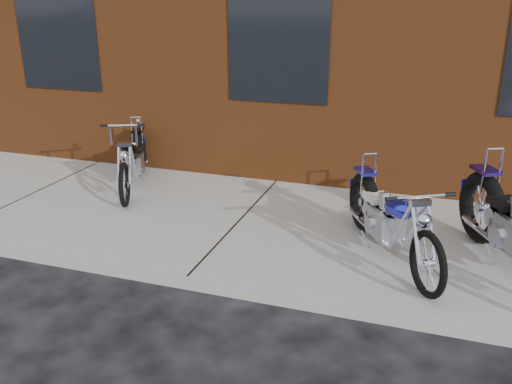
% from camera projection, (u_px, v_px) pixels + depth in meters
% --- Properties ---
extents(ground, '(120.00, 120.00, 0.00)m').
position_uv_depth(ground, '(188.00, 290.00, 5.24)').
color(ground, black).
rests_on(ground, ground).
extents(sidewalk, '(22.00, 3.00, 0.15)m').
position_uv_depth(sidewalk, '(241.00, 225.00, 6.55)').
color(sidewalk, '#A39F94').
rests_on(sidewalk, ground).
extents(chopper_blue, '(1.14, 1.90, 0.92)m').
position_uv_depth(chopper_blue, '(390.00, 221.00, 5.47)').
color(chopper_blue, black).
rests_on(chopper_blue, sidewalk).
extents(chopper_third, '(0.86, 1.89, 1.02)m').
position_uv_depth(chopper_third, '(133.00, 162.00, 7.51)').
color(chopper_third, black).
rests_on(chopper_third, sidewalk).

